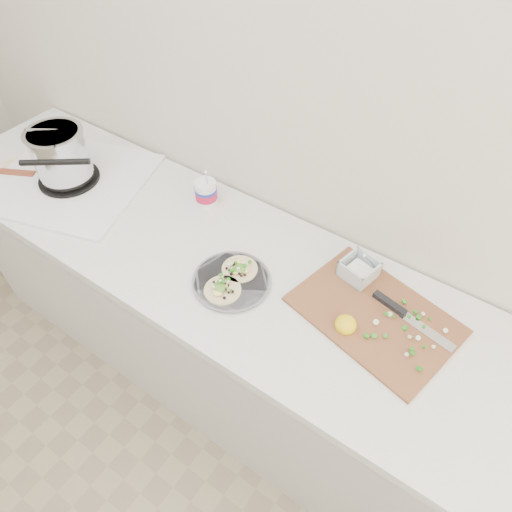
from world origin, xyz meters
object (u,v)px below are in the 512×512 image
Objects in this scene: taco_plate at (231,279)px; bacon_plate at (17,175)px; stove at (64,164)px; cutboard at (375,309)px; tub at (206,191)px.

taco_plate is 1.08m from bacon_plate.
taco_plate is (0.86, -0.05, -0.08)m from stove.
taco_plate is 0.48× the size of cutboard.
cutboard is (0.76, -0.11, -0.05)m from tub.
cutboard is (0.44, 0.16, 0.00)m from taco_plate.
tub is 0.36× the size of cutboard.
taco_plate is at bearing -147.43° from cutboard.
stove is 1.31m from cutboard.
taco_plate reaches higher than bacon_plate.
tub reaches higher than bacon_plate.
bacon_plate is (-0.22, -0.10, -0.09)m from stove.
stove is 0.59m from tub.
cutboard is 2.25× the size of bacon_plate.
tub is 0.77m from cutboard.
taco_plate is 1.35× the size of tub.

